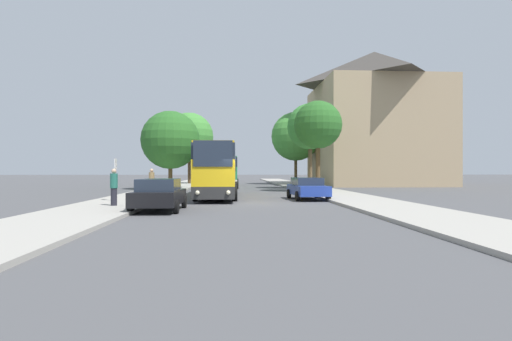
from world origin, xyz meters
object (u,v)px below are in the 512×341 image
parked_car_right_near (307,188)px  tree_right_near (310,127)px  tree_left_far (170,140)px  pedestrian_waiting_near (152,182)px  tree_right_mid (296,136)px  pedestrian_waiting_far (114,187)px  bus_front (218,170)px  parked_car_left_curb (159,194)px  bus_middle (225,171)px  bus_stop_sign (116,174)px  tree_right_far (318,125)px  tree_left_near (189,137)px

parked_car_right_near → tree_right_near: (3.10, 14.83, 5.59)m
tree_left_far → pedestrian_waiting_near: bearing=-86.8°
tree_right_near → tree_right_mid: (0.60, 13.07, 0.12)m
pedestrian_waiting_far → tree_left_far: tree_left_far is taller
bus_front → tree_right_near: 15.81m
bus_front → tree_right_mid: 27.45m
tree_right_mid → parked_car_left_curb: bearing=-109.0°
bus_middle → tree_left_far: bearing=-138.0°
tree_left_far → tree_right_mid: bearing=43.2°
parked_car_right_near → bus_stop_sign: (-11.50, -2.25, 0.93)m
bus_front → pedestrian_waiting_far: (-4.81, -8.01, -0.82)m
bus_stop_sign → tree_right_far: (14.17, 11.41, 4.19)m
bus_stop_sign → pedestrian_waiting_far: bearing=-75.3°
parked_car_left_curb → tree_right_near: (11.32, 21.52, 5.56)m
parked_car_right_near → tree_left_far: tree_left_far is taller
pedestrian_waiting_near → parked_car_left_curb: bearing=-108.3°
tree_left_near → tree_left_far: (-0.35, -13.89, -1.49)m
bus_middle → pedestrian_waiting_near: (-4.58, -17.54, -0.67)m
bus_middle → tree_right_far: (8.28, -9.79, 4.10)m
bus_stop_sign → tree_right_near: (14.59, 17.07, 4.66)m
pedestrian_waiting_far → tree_left_near: size_ratio=0.19×
parked_car_right_near → tree_right_far: bearing=-109.5°
tree_left_near → tree_left_far: 13.98m
bus_front → pedestrian_waiting_far: size_ratio=6.71×
bus_front → bus_middle: bus_front is taller
parked_car_right_near → tree_left_far: (-10.92, 14.17, 4.12)m
parked_car_left_curb → parked_car_right_near: bearing=39.6°
bus_middle → tree_right_far: bearing=-49.8°
bus_middle → tree_left_far: 7.79m
tree_right_mid → tree_right_far: 18.76m
tree_right_mid → tree_right_far: tree_right_mid is taller
pedestrian_waiting_near → tree_right_far: 15.76m
bus_middle → tree_right_near: tree_right_near is taller
bus_stop_sign → tree_right_far: tree_right_far is taller
parked_car_left_curb → tree_right_near: 24.94m
bus_stop_sign → tree_right_mid: (15.20, 30.14, 4.78)m
bus_stop_sign → parked_car_right_near: bearing=11.1°
tree_left_far → tree_right_mid: tree_right_mid is taller
pedestrian_waiting_near → tree_left_far: 13.32m
parked_car_left_curb → tree_right_far: 19.90m
tree_left_far → tree_right_near: 14.11m
bus_front → parked_car_left_curb: bus_front is taller
pedestrian_waiting_far → tree_right_far: tree_right_far is taller
parked_car_left_curb → tree_right_near: tree_right_near is taller
bus_front → tree_left_far: tree_left_far is taller
tree_left_far → tree_right_near: bearing=2.7°
tree_left_near → tree_right_mid: bearing=-0.7°
tree_right_near → bus_stop_sign: bearing=-130.5°
bus_front → tree_left_far: 13.01m
bus_middle → tree_right_near: size_ratio=1.41×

